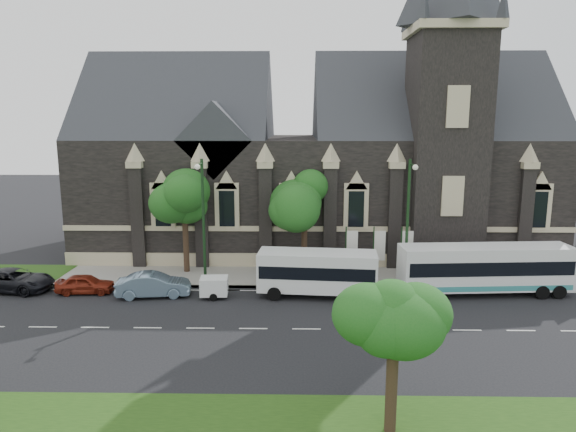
{
  "coord_description": "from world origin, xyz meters",
  "views": [
    {
      "loc": [
        2.46,
        -27.09,
        11.64
      ],
      "look_at": [
        1.85,
        6.0,
        5.34
      ],
      "focal_mm": 31.9,
      "sensor_mm": 36.0,
      "label": 1
    }
  ],
  "objects_px": {
    "street_lamp_mid": "(203,216)",
    "car_far_red": "(85,284)",
    "tree_park_east": "(398,314)",
    "car_far_black": "(14,280)",
    "street_lamp_near": "(408,217)",
    "tree_walk_left": "(187,199)",
    "tour_coach": "(485,268)",
    "banner_flag_center": "(377,249)",
    "box_trailer": "(214,286)",
    "shuttle_bus": "(318,271)",
    "banner_flag_left": "(350,249)",
    "sedan": "(154,285)",
    "banner_flag_right": "(405,249)",
    "tree_walk_right": "(307,198)"
  },
  "relations": [
    {
      "from": "tree_walk_right",
      "to": "car_far_red",
      "type": "relative_size",
      "value": 2.05
    },
    {
      "from": "banner_flag_center",
      "to": "box_trailer",
      "type": "relative_size",
      "value": 1.52
    },
    {
      "from": "tree_park_east",
      "to": "street_lamp_mid",
      "type": "distance_m",
      "value": 19.32
    },
    {
      "from": "banner_flag_left",
      "to": "banner_flag_right",
      "type": "distance_m",
      "value": 4.0
    },
    {
      "from": "banner_flag_center",
      "to": "tour_coach",
      "type": "height_order",
      "value": "banner_flag_center"
    },
    {
      "from": "street_lamp_mid",
      "to": "car_far_red",
      "type": "height_order",
      "value": "street_lamp_mid"
    },
    {
      "from": "sedan",
      "to": "banner_flag_right",
      "type": "bearing_deg",
      "value": -85.43
    },
    {
      "from": "banner_flag_center",
      "to": "box_trailer",
      "type": "bearing_deg",
      "value": -160.8
    },
    {
      "from": "street_lamp_mid",
      "to": "banner_flag_right",
      "type": "xyz_separation_m",
      "value": [
        14.29,
        1.91,
        -2.73
      ]
    },
    {
      "from": "shuttle_bus",
      "to": "street_lamp_near",
      "type": "bearing_deg",
      "value": 18.9
    },
    {
      "from": "street_lamp_mid",
      "to": "banner_flag_center",
      "type": "bearing_deg",
      "value": 8.82
    },
    {
      "from": "box_trailer",
      "to": "car_far_red",
      "type": "relative_size",
      "value": 0.69
    },
    {
      "from": "tree_park_east",
      "to": "car_far_red",
      "type": "height_order",
      "value": "tree_park_east"
    },
    {
      "from": "banner_flag_right",
      "to": "tour_coach",
      "type": "xyz_separation_m",
      "value": [
        4.79,
        -2.86,
        -0.57
      ]
    },
    {
      "from": "sedan",
      "to": "car_far_red",
      "type": "bearing_deg",
      "value": 75.66
    },
    {
      "from": "tree_walk_right",
      "to": "street_lamp_near",
      "type": "height_order",
      "value": "street_lamp_near"
    },
    {
      "from": "tour_coach",
      "to": "banner_flag_left",
      "type": "bearing_deg",
      "value": 158.04
    },
    {
      "from": "tour_coach",
      "to": "banner_flag_center",
      "type": "bearing_deg",
      "value": 153.22
    },
    {
      "from": "street_lamp_mid",
      "to": "shuttle_bus",
      "type": "relative_size",
      "value": 1.13
    },
    {
      "from": "banner_flag_center",
      "to": "box_trailer",
      "type": "distance_m",
      "value": 12.07
    },
    {
      "from": "banner_flag_right",
      "to": "sedan",
      "type": "xyz_separation_m",
      "value": [
        -17.37,
        -3.77,
        -1.59
      ]
    },
    {
      "from": "shuttle_bus",
      "to": "sedan",
      "type": "xyz_separation_m",
      "value": [
        -10.9,
        -0.33,
        -0.94
      ]
    },
    {
      "from": "street_lamp_near",
      "to": "banner_flag_left",
      "type": "relative_size",
      "value": 2.25
    },
    {
      "from": "shuttle_bus",
      "to": "car_far_black",
      "type": "bearing_deg",
      "value": -176.83
    },
    {
      "from": "tree_walk_left",
      "to": "tree_park_east",
      "type": "bearing_deg",
      "value": -59.13
    },
    {
      "from": "shuttle_bus",
      "to": "banner_flag_center",
      "type": "bearing_deg",
      "value": 42.56
    },
    {
      "from": "car_far_red",
      "to": "box_trailer",
      "type": "bearing_deg",
      "value": -98.24
    },
    {
      "from": "tree_park_east",
      "to": "car_far_black",
      "type": "relative_size",
      "value": 1.16
    },
    {
      "from": "street_lamp_mid",
      "to": "sedan",
      "type": "distance_m",
      "value": 5.62
    },
    {
      "from": "street_lamp_near",
      "to": "banner_flag_center",
      "type": "height_order",
      "value": "street_lamp_near"
    },
    {
      "from": "tree_walk_left",
      "to": "sedan",
      "type": "xyz_separation_m",
      "value": [
        -1.29,
        -5.47,
        -4.94
      ]
    },
    {
      "from": "banner_flag_left",
      "to": "car_far_black",
      "type": "distance_m",
      "value": 23.53
    },
    {
      "from": "tree_walk_left",
      "to": "tour_coach",
      "type": "relative_size",
      "value": 0.66
    },
    {
      "from": "street_lamp_mid",
      "to": "box_trailer",
      "type": "distance_m",
      "value": 4.88
    },
    {
      "from": "tree_walk_right",
      "to": "tree_walk_left",
      "type": "height_order",
      "value": "tree_walk_right"
    },
    {
      "from": "shuttle_bus",
      "to": "box_trailer",
      "type": "bearing_deg",
      "value": -170.95
    },
    {
      "from": "tree_walk_right",
      "to": "banner_flag_center",
      "type": "xyz_separation_m",
      "value": [
        5.08,
        -1.71,
        -3.43
      ]
    },
    {
      "from": "street_lamp_near",
      "to": "car_far_black",
      "type": "relative_size",
      "value": 1.66
    },
    {
      "from": "car_far_red",
      "to": "tree_walk_left",
      "type": "bearing_deg",
      "value": -54.74
    },
    {
      "from": "tree_walk_left",
      "to": "banner_flag_right",
      "type": "height_order",
      "value": "tree_walk_left"
    },
    {
      "from": "tour_coach",
      "to": "shuttle_bus",
      "type": "bearing_deg",
      "value": 179.03
    },
    {
      "from": "tree_walk_left",
      "to": "street_lamp_near",
      "type": "distance_m",
      "value": 16.22
    },
    {
      "from": "tree_park_east",
      "to": "box_trailer",
      "type": "relative_size",
      "value": 2.39
    },
    {
      "from": "tour_coach",
      "to": "car_far_black",
      "type": "xyz_separation_m",
      "value": [
        -32.1,
        0.06,
        -1.06
      ]
    },
    {
      "from": "box_trailer",
      "to": "car_far_red",
      "type": "bearing_deg",
      "value": 171.66
    },
    {
      "from": "tree_walk_left",
      "to": "car_far_red",
      "type": "distance_m",
      "value": 9.34
    },
    {
      "from": "tree_walk_right",
      "to": "car_far_black",
      "type": "relative_size",
      "value": 1.44
    },
    {
      "from": "banner_flag_left",
      "to": "box_trailer",
      "type": "distance_m",
      "value": 10.22
    },
    {
      "from": "tree_park_east",
      "to": "sedan",
      "type": "relative_size",
      "value": 1.3
    },
    {
      "from": "banner_flag_left",
      "to": "tree_walk_left",
      "type": "bearing_deg",
      "value": 171.98
    }
  ]
}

